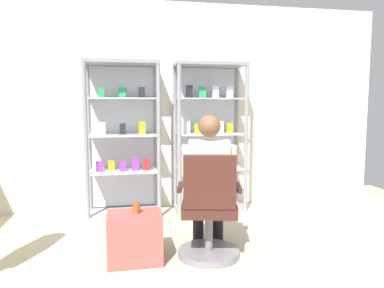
{
  "coord_description": "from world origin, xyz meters",
  "views": [
    {
      "loc": [
        -0.56,
        -1.88,
        1.38
      ],
      "look_at": [
        0.1,
        1.54,
        1.0
      ],
      "focal_mm": 34.29,
      "sensor_mm": 36.0,
      "label": 1
    }
  ],
  "objects_px": {
    "seated_shopkeeper": "(209,177)",
    "storage_crate": "(135,237)",
    "display_cabinet_right": "(208,136)",
    "tea_glass": "(136,208)",
    "display_cabinet_left": "(123,138)",
    "office_chair": "(209,216)"
  },
  "relations": [
    {
      "from": "seated_shopkeeper",
      "to": "display_cabinet_right",
      "type": "bearing_deg",
      "value": 76.87
    },
    {
      "from": "storage_crate",
      "to": "tea_glass",
      "type": "height_order",
      "value": "tea_glass"
    },
    {
      "from": "seated_shopkeeper",
      "to": "office_chair",
      "type": "bearing_deg",
      "value": -102.21
    },
    {
      "from": "display_cabinet_right",
      "to": "office_chair",
      "type": "relative_size",
      "value": 1.98
    },
    {
      "from": "storage_crate",
      "to": "display_cabinet_right",
      "type": "bearing_deg",
      "value": 55.55
    },
    {
      "from": "office_chair",
      "to": "seated_shopkeeper",
      "type": "bearing_deg",
      "value": 77.79
    },
    {
      "from": "display_cabinet_left",
      "to": "office_chair",
      "type": "xyz_separation_m",
      "value": [
        0.73,
        -1.57,
        -0.57
      ]
    },
    {
      "from": "display_cabinet_left",
      "to": "storage_crate",
      "type": "height_order",
      "value": "display_cabinet_left"
    },
    {
      "from": "office_chair",
      "to": "tea_glass",
      "type": "height_order",
      "value": "office_chair"
    },
    {
      "from": "display_cabinet_right",
      "to": "storage_crate",
      "type": "xyz_separation_m",
      "value": [
        -1.02,
        -1.49,
        -0.76
      ]
    },
    {
      "from": "storage_crate",
      "to": "tea_glass",
      "type": "xyz_separation_m",
      "value": [
        0.02,
        0.03,
        0.26
      ]
    },
    {
      "from": "display_cabinet_left",
      "to": "office_chair",
      "type": "bearing_deg",
      "value": -64.97
    },
    {
      "from": "display_cabinet_left",
      "to": "office_chair",
      "type": "relative_size",
      "value": 1.98
    },
    {
      "from": "seated_shopkeeper",
      "to": "tea_glass",
      "type": "bearing_deg",
      "value": -176.24
    },
    {
      "from": "display_cabinet_right",
      "to": "tea_glass",
      "type": "distance_m",
      "value": 1.83
    },
    {
      "from": "office_chair",
      "to": "tea_glass",
      "type": "bearing_deg",
      "value": 169.63
    },
    {
      "from": "seated_shopkeeper",
      "to": "storage_crate",
      "type": "xyz_separation_m",
      "value": [
        -0.69,
        -0.07,
        -0.5
      ]
    },
    {
      "from": "office_chair",
      "to": "seated_shopkeeper",
      "type": "distance_m",
      "value": 0.36
    },
    {
      "from": "display_cabinet_right",
      "to": "storage_crate",
      "type": "relative_size",
      "value": 4.06
    },
    {
      "from": "tea_glass",
      "to": "display_cabinet_left",
      "type": "bearing_deg",
      "value": 93.98
    },
    {
      "from": "display_cabinet_right",
      "to": "seated_shopkeeper",
      "type": "xyz_separation_m",
      "value": [
        -0.33,
        -1.41,
        -0.25
      ]
    },
    {
      "from": "seated_shopkeeper",
      "to": "storage_crate",
      "type": "distance_m",
      "value": 0.86
    }
  ]
}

